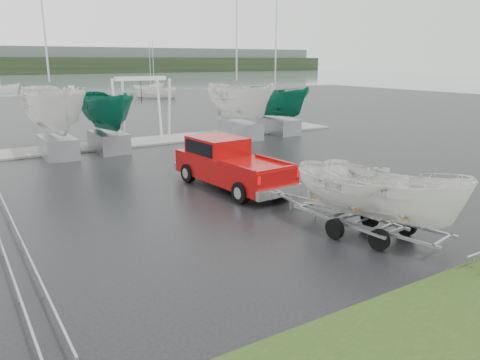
{
  "coord_description": "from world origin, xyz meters",
  "views": [
    {
      "loc": [
        -10.06,
        -15.37,
        5.13
      ],
      "look_at": [
        -1.93,
        -2.46,
        1.2
      ],
      "focal_mm": 35.0,
      "sensor_mm": 36.0,
      "label": 1
    }
  ],
  "objects_px": {
    "trailer_parked": "(394,147)",
    "pickup_truck": "(227,162)",
    "trailer_hitched": "(352,152)",
    "boat_hoist": "(142,100)"
  },
  "relations": [
    {
      "from": "pickup_truck",
      "to": "trailer_hitched",
      "type": "height_order",
      "value": "trailer_hitched"
    },
    {
      "from": "trailer_hitched",
      "to": "trailer_parked",
      "type": "bearing_deg",
      "value": -75.97
    },
    {
      "from": "trailer_hitched",
      "to": "boat_hoist",
      "type": "distance_m",
      "value": 18.63
    },
    {
      "from": "pickup_truck",
      "to": "boat_hoist",
      "type": "height_order",
      "value": "boat_hoist"
    },
    {
      "from": "trailer_hitched",
      "to": "boat_hoist",
      "type": "height_order",
      "value": "trailer_hitched"
    },
    {
      "from": "trailer_parked",
      "to": "pickup_truck",
      "type": "bearing_deg",
      "value": 84.36
    },
    {
      "from": "trailer_hitched",
      "to": "trailer_parked",
      "type": "xyz_separation_m",
      "value": [
        0.39,
        -1.2,
        0.29
      ]
    },
    {
      "from": "trailer_hitched",
      "to": "trailer_parked",
      "type": "height_order",
      "value": "trailer_parked"
    },
    {
      "from": "trailer_parked",
      "to": "boat_hoist",
      "type": "bearing_deg",
      "value": 77.72
    },
    {
      "from": "pickup_truck",
      "to": "boat_hoist",
      "type": "distance_m",
      "value": 12.29
    }
  ]
}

